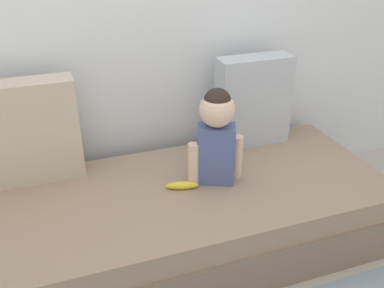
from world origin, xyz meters
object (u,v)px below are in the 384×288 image
at_px(throw_pillow_left, 20,133).
at_px(toddler, 216,132).
at_px(throw_pillow_right, 253,101).
at_px(couch, 168,221).
at_px(banana, 182,185).

bearing_deg(throw_pillow_left, toddler, -20.56).
distance_m(throw_pillow_left, throw_pillow_right, 1.32).
relative_size(throw_pillow_left, toddler, 1.14).
xyz_separation_m(couch, throw_pillow_right, (0.66, 0.37, 0.46)).
xyz_separation_m(throw_pillow_right, banana, (-0.58, -0.37, -0.25)).
height_order(couch, throw_pillow_left, throw_pillow_left).
bearing_deg(throw_pillow_left, couch, -29.28).
height_order(couch, toddler, toddler).
bearing_deg(toddler, banana, -174.35).
distance_m(throw_pillow_right, toddler, 0.52).
relative_size(couch, throw_pillow_left, 4.06).
bearing_deg(couch, throw_pillow_right, 29.28).
bearing_deg(toddler, couch, -176.01).
bearing_deg(couch, toddler, 3.99).
height_order(toddler, banana, toddler).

